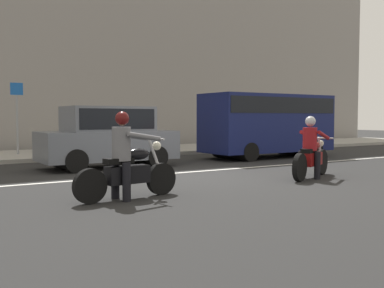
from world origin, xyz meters
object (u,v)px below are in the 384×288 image
object	(u,v)px
motorcycle_with_rider_crimson	(311,153)
street_sign_post	(17,111)
parked_van_navy	(268,121)
motorcycle_with_rider_gray	(127,163)
parked_hatchback_slate_gray	(108,136)

from	to	relation	value
motorcycle_with_rider_crimson	street_sign_post	distance (m)	10.85
motorcycle_with_rider_crimson	parked_van_navy	xyz separation A→B (m)	(2.99, 4.91, 0.73)
motorcycle_with_rider_gray	street_sign_post	bearing A→B (deg)	89.24
motorcycle_with_rider_gray	parked_van_navy	size ratio (longest dim) A/B	0.42
parked_van_navy	parked_hatchback_slate_gray	bearing A→B (deg)	-179.29
parked_hatchback_slate_gray	parked_van_navy	distance (m)	6.32
motorcycle_with_rider_crimson	parked_van_navy	size ratio (longest dim) A/B	0.41
motorcycle_with_rider_gray	street_sign_post	size ratio (longest dim) A/B	0.80
motorcycle_with_rider_gray	parked_hatchback_slate_gray	size ratio (longest dim) A/B	0.53
motorcycle_with_rider_gray	parked_hatchback_slate_gray	distance (m)	5.35
parked_van_navy	street_sign_post	distance (m)	9.19
motorcycle_with_rider_gray	parked_hatchback_slate_gray	xyz separation A→B (m)	(1.70, 5.07, 0.29)
motorcycle_with_rider_crimson	parked_hatchback_slate_gray	size ratio (longest dim) A/B	0.52
parked_hatchback_slate_gray	parked_van_navy	size ratio (longest dim) A/B	0.78
street_sign_post	motorcycle_with_rider_crimson	bearing A→B (deg)	-63.11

